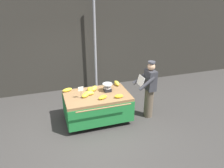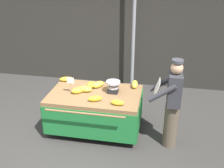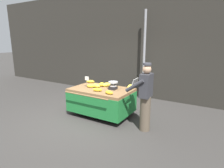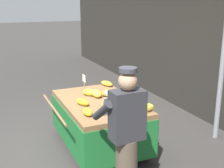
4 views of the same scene
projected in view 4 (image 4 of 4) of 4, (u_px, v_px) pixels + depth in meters
ground_plane at (69, 146)px, 5.07m from camera, size 60.00×60.00×0.00m
back_wall at (216, 16)px, 5.67m from camera, size 16.00×0.24×4.21m
street_pole at (224, 48)px, 4.97m from camera, size 0.09×0.09×3.28m
banana_cart at (99, 113)px, 4.87m from camera, size 1.81×1.34×0.83m
weighing_scale at (114, 99)px, 4.52m from camera, size 0.28×0.28×0.24m
price_sign at (84, 80)px, 5.10m from camera, size 0.14×0.01×0.34m
banana_bunch_0 at (83, 102)px, 4.61m from camera, size 0.28×0.21×0.10m
banana_bunch_1 at (97, 94)px, 5.00m from camera, size 0.29×0.17×0.11m
banana_bunch_2 at (145, 108)px, 4.32m from camera, size 0.14×0.30×0.13m
banana_bunch_3 at (89, 92)px, 5.07m from camera, size 0.29×0.27×0.11m
banana_bunch_4 at (88, 112)px, 4.20m from camera, size 0.25×0.14×0.10m
banana_bunch_5 at (109, 93)px, 5.01m from camera, size 0.17×0.24×0.13m
banana_bunch_6 at (107, 83)px, 5.64m from camera, size 0.32×0.22×0.09m
banana_bunch_7 at (115, 95)px, 4.91m from camera, size 0.27×0.31×0.13m
vendor_person at (126, 139)px, 3.41m from camera, size 0.59×0.52×1.71m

